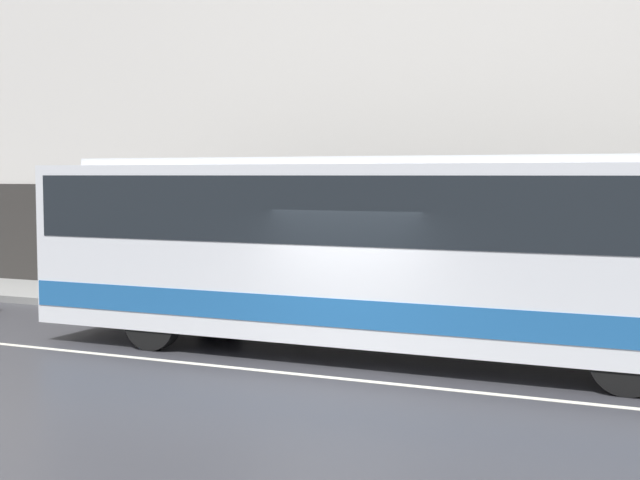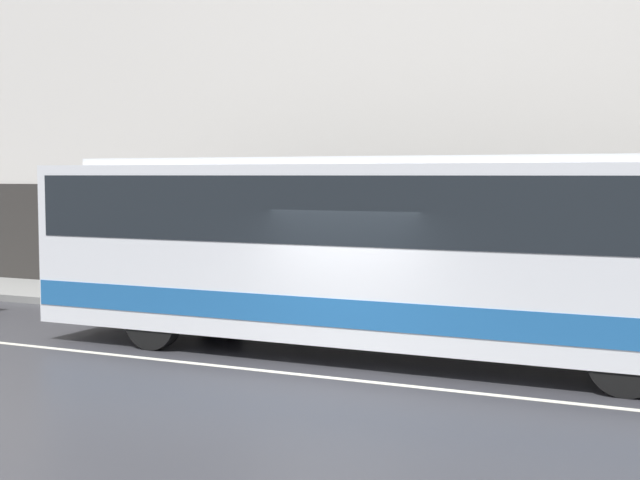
{
  "view_description": "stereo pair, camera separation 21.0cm",
  "coord_description": "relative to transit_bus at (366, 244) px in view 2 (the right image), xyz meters",
  "views": [
    {
      "loc": [
        5.29,
        -12.11,
        3.05
      ],
      "look_at": [
        -1.0,
        1.83,
        1.93
      ],
      "focal_mm": 50.0,
      "sensor_mm": 36.0,
      "label": 1
    },
    {
      "loc": [
        5.49,
        -12.02,
        3.05
      ],
      "look_at": [
        -1.0,
        1.83,
        1.93
      ],
      "focal_mm": 50.0,
      "sensor_mm": 36.0,
      "label": 2
    }
  ],
  "objects": [
    {
      "name": "transit_bus",
      "position": [
        0.0,
        0.0,
        0.0
      ],
      "size": [
        11.88,
        2.61,
        3.34
      ],
      "color": "silver",
      "rests_on": "ground_plane"
    },
    {
      "name": "ground_plane",
      "position": [
        0.15,
        -1.83,
        -1.88
      ],
      "size": [
        60.0,
        60.0,
        0.0
      ],
      "primitive_type": "plane",
      "color": "#333338"
    },
    {
      "name": "building_facade",
      "position": [
        0.15,
        5.1,
        3.78
      ],
      "size": [
        60.0,
        0.35,
        11.73
      ],
      "color": "silver",
      "rests_on": "ground_plane"
    },
    {
      "name": "lane_stripe",
      "position": [
        0.15,
        -1.83,
        -1.88
      ],
      "size": [
        54.0,
        0.14,
        0.01
      ],
      "color": "beige",
      "rests_on": "ground_plane"
    },
    {
      "name": "sidewalk",
      "position": [
        0.15,
        3.57,
        -1.8
      ],
      "size": [
        60.0,
        2.78,
        0.17
      ],
      "color": "gray",
      "rests_on": "ground_plane"
    }
  ]
}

